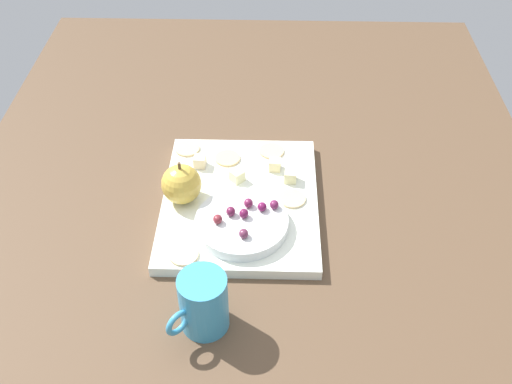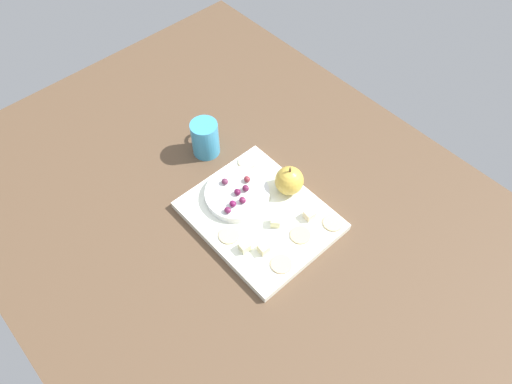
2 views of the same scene
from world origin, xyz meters
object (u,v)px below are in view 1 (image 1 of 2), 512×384
Objects in this scene: cheese_cube_0 at (275,165)px; grape_3 at (244,234)px; cracker_2 at (228,158)px; grape_2 at (274,205)px; serving_dish at (242,223)px; apple_whole at (181,184)px; platter at (240,202)px; cheese_cube_2 at (237,176)px; grape_6 at (248,203)px; cracker_3 at (292,199)px; cracker_0 at (187,149)px; cheese_cube_3 at (291,176)px; grape_1 at (262,207)px; cheese_cube_1 at (200,161)px; grape_5 at (231,211)px; grape_4 at (244,214)px; grape_0 at (218,219)px; cup at (203,303)px; cracker_4 at (272,151)px; cracker_1 at (184,255)px.

grape_3 is (18.48, -4.78, 1.53)cm from cheese_cube_0.
grape_2 reaches higher than cracker_2.
apple_whole reaches higher than serving_dish.
platter is 11.38cm from grape_3.
cracker_2 is at bearing -160.47° from cheese_cube_2.
cracker_3 is at bearing 117.39° from grape_6.
grape_3 is (23.67, 11.55, 2.37)cm from cracker_0.
cracker_3 is (13.12, 19.32, 0.00)cm from cracker_0.
cheese_cube_2 reaches higher than cracker_2.
grape_1 reaches higher than cheese_cube_3.
grape_5 reaches higher than cheese_cube_1.
grape_4 reaches higher than cheese_cube_1.
grape_0 is at bearing -43.42° from cheese_cube_3.
serving_dish is 9.17× the size of grape_6.
platter is at bearing 169.07° from grape_5.
cup is at bearing -2.67° from grape_0.
apple_whole is 13.22cm from cracker_2.
platter is 24.89cm from cup.
cracker_4 is at bearing -178.30° from grape_2.
cracker_4 is 16.98cm from grape_2.
cheese_cube_0 is at bearing -138.24° from cheese_cube_3.
grape_3 is at bearing -24.37° from grape_1.
serving_dish is 9.17× the size of grape_3.
apple_whole is at bearing -122.19° from serving_dish.
cracker_3 is 8.55cm from grape_6.
grape_5 reaches higher than serving_dish.
cracker_3 is at bearing 47.93° from cracker_2.
cheese_cube_2 is 10.92cm from grape_2.
grape_6 is at bearing 21.72° from platter.
cracker_4 is at bearing 131.30° from apple_whole.
cheese_cube_3 is 17.18cm from grape_0.
grape_4 is (-1.32, 4.09, 0.04)cm from grape_0.
cheese_cube_2 reaches higher than platter.
cup reaches higher than cheese_cube_0.
cracker_1 is 11.53cm from grape_4.
cheese_cube_2 is 1.27× the size of grape_1.
cheese_cube_1 reaches higher than cracker_3.
apple_whole reaches higher than cracker_2.
grape_6 is (-0.20, -4.20, 0.04)cm from grape_2.
cracker_2 is at bearing -156.34° from grape_1.
cheese_cube_2 is at bearing 173.65° from cup.
serving_dish reaches higher than cracker_3.
cracker_2 is 0.48× the size of cup.
cracker_0 is at bearing -140.98° from platter.
grape_6 is (-6.78, 0.49, 0.05)cm from grape_3.
cheese_cube_0 and cheese_cube_1 have the same top height.
cheese_cube_2 is 0.45× the size of cracker_2.
grape_6 reaches higher than cracker_3.
cheese_cube_2 is at bearing -88.92° from cheese_cube_3.
cracker_2 is at bearing 178.13° from cup.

